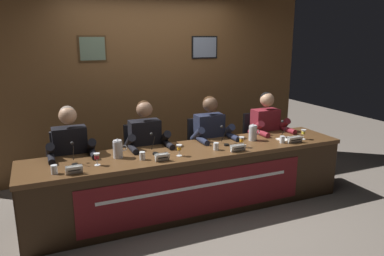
# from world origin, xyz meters

# --- Properties ---
(ground_plane) EXTENTS (12.00, 12.00, 0.00)m
(ground_plane) POSITION_xyz_m (0.00, 0.00, 0.00)
(ground_plane) COLOR #70665B
(wall_back_panelled) EXTENTS (4.91, 0.14, 2.60)m
(wall_back_panelled) POSITION_xyz_m (0.00, 1.50, 1.30)
(wall_back_panelled) COLOR brown
(wall_back_panelled) RESTS_ON ground_plane
(conference_table) EXTENTS (3.71, 0.73, 0.72)m
(conference_table) POSITION_xyz_m (-0.00, -0.11, 0.50)
(conference_table) COLOR brown
(conference_table) RESTS_ON ground_plane
(chair_far_left) EXTENTS (0.44, 0.45, 0.92)m
(chair_far_left) POSITION_xyz_m (-1.28, 0.55, 0.45)
(chair_far_left) COLOR black
(chair_far_left) RESTS_ON ground_plane
(panelist_far_left) EXTENTS (0.51, 0.48, 1.24)m
(panelist_far_left) POSITION_xyz_m (-1.28, 0.35, 0.73)
(panelist_far_left) COLOR black
(panelist_far_left) RESTS_ON ground_plane
(nameplate_far_left) EXTENTS (0.15, 0.06, 0.08)m
(nameplate_far_left) POSITION_xyz_m (-1.31, -0.27, 0.76)
(nameplate_far_left) COLOR white
(nameplate_far_left) RESTS_ON conference_table
(juice_glass_far_left) EXTENTS (0.06, 0.06, 0.12)m
(juice_glass_far_left) POSITION_xyz_m (-1.08, -0.11, 0.81)
(juice_glass_far_left) COLOR white
(juice_glass_far_left) RESTS_ON conference_table
(water_cup_far_left) EXTENTS (0.06, 0.06, 0.08)m
(water_cup_far_left) POSITION_xyz_m (-1.48, -0.19, 0.76)
(water_cup_far_left) COLOR silver
(water_cup_far_left) RESTS_ON conference_table
(microphone_far_left) EXTENTS (0.06, 0.17, 0.22)m
(microphone_far_left) POSITION_xyz_m (-1.28, 0.01, 0.80)
(microphone_far_left) COLOR black
(microphone_far_left) RESTS_ON conference_table
(chair_center_left) EXTENTS (0.44, 0.45, 0.92)m
(chair_center_left) POSITION_xyz_m (-0.43, 0.55, 0.45)
(chair_center_left) COLOR black
(chair_center_left) RESTS_ON ground_plane
(panelist_center_left) EXTENTS (0.51, 0.48, 1.24)m
(panelist_center_left) POSITION_xyz_m (-0.43, 0.35, 0.73)
(panelist_center_left) COLOR black
(panelist_center_left) RESTS_ON ground_plane
(nameplate_center_left) EXTENTS (0.15, 0.06, 0.08)m
(nameplate_center_left) POSITION_xyz_m (-0.44, -0.25, 0.76)
(nameplate_center_left) COLOR white
(nameplate_center_left) RESTS_ON conference_table
(juice_glass_center_left) EXTENTS (0.06, 0.06, 0.12)m
(juice_glass_center_left) POSITION_xyz_m (-0.22, -0.16, 0.81)
(juice_glass_center_left) COLOR white
(juice_glass_center_left) RESTS_ON conference_table
(water_cup_center_left) EXTENTS (0.06, 0.06, 0.08)m
(water_cup_center_left) POSITION_xyz_m (-0.62, -0.13, 0.76)
(water_cup_center_left) COLOR silver
(water_cup_center_left) RESTS_ON conference_table
(microphone_center_left) EXTENTS (0.06, 0.17, 0.22)m
(microphone_center_left) POSITION_xyz_m (-0.44, 0.03, 0.80)
(microphone_center_left) COLOR black
(microphone_center_left) RESTS_ON conference_table
(chair_center_right) EXTENTS (0.44, 0.45, 0.92)m
(chair_center_right) POSITION_xyz_m (0.43, 0.55, 0.45)
(chair_center_right) COLOR black
(chair_center_right) RESTS_ON ground_plane
(panelist_center_right) EXTENTS (0.51, 0.48, 1.24)m
(panelist_center_right) POSITION_xyz_m (0.43, 0.35, 0.73)
(panelist_center_right) COLOR black
(panelist_center_right) RESTS_ON ground_plane
(nameplate_center_right) EXTENTS (0.18, 0.06, 0.08)m
(nameplate_center_right) POSITION_xyz_m (0.44, -0.28, 0.76)
(nameplate_center_right) COLOR white
(nameplate_center_right) RESTS_ON conference_table
(juice_glass_center_right) EXTENTS (0.06, 0.06, 0.12)m
(juice_glass_center_right) POSITION_xyz_m (0.56, -0.15, 0.81)
(juice_glass_center_right) COLOR white
(juice_glass_center_right) RESTS_ON conference_table
(water_cup_center_right) EXTENTS (0.06, 0.06, 0.08)m
(water_cup_center_right) POSITION_xyz_m (0.24, -0.13, 0.76)
(water_cup_center_right) COLOR silver
(water_cup_center_right) RESTS_ON conference_table
(microphone_center_right) EXTENTS (0.06, 0.17, 0.22)m
(microphone_center_right) POSITION_xyz_m (0.43, 0.01, 0.80)
(microphone_center_right) COLOR black
(microphone_center_right) RESTS_ON conference_table
(chair_far_right) EXTENTS (0.44, 0.45, 0.92)m
(chair_far_right) POSITION_xyz_m (1.28, 0.55, 0.45)
(chair_far_right) COLOR black
(chair_far_right) RESTS_ON ground_plane
(panelist_far_right) EXTENTS (0.51, 0.48, 1.24)m
(panelist_far_right) POSITION_xyz_m (1.28, 0.35, 0.73)
(panelist_far_right) COLOR black
(panelist_far_right) RESTS_ON ground_plane
(nameplate_far_right) EXTENTS (0.20, 0.06, 0.08)m
(nameplate_far_right) POSITION_xyz_m (1.25, -0.25, 0.76)
(nameplate_far_right) COLOR white
(nameplate_far_right) RESTS_ON conference_table
(juice_glass_far_right) EXTENTS (0.06, 0.06, 0.12)m
(juice_glass_far_right) POSITION_xyz_m (1.44, -0.16, 0.81)
(juice_glass_far_right) COLOR white
(juice_glass_far_right) RESTS_ON conference_table
(water_cup_far_right) EXTENTS (0.06, 0.06, 0.08)m
(water_cup_far_right) POSITION_xyz_m (1.10, -0.19, 0.76)
(water_cup_far_right) COLOR silver
(water_cup_far_right) RESTS_ON conference_table
(microphone_far_right) EXTENTS (0.06, 0.17, 0.22)m
(microphone_far_right) POSITION_xyz_m (1.28, -0.04, 0.80)
(microphone_far_right) COLOR black
(microphone_far_right) RESTS_ON conference_table
(water_pitcher_left_side) EXTENTS (0.15, 0.10, 0.21)m
(water_pitcher_left_side) POSITION_xyz_m (-0.83, 0.04, 0.82)
(water_pitcher_left_side) COLOR silver
(water_pitcher_left_side) RESTS_ON conference_table
(water_pitcher_right_side) EXTENTS (0.15, 0.10, 0.21)m
(water_pitcher_right_side) POSITION_xyz_m (0.84, 0.04, 0.82)
(water_pitcher_right_side) COLOR silver
(water_pitcher_right_side) RESTS_ON conference_table
(document_stack_far_right) EXTENTS (0.22, 0.16, 0.01)m
(document_stack_far_right) POSITION_xyz_m (1.24, -0.09, 0.73)
(document_stack_far_right) COLOR white
(document_stack_far_right) RESTS_ON conference_table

